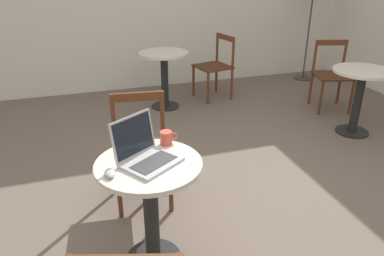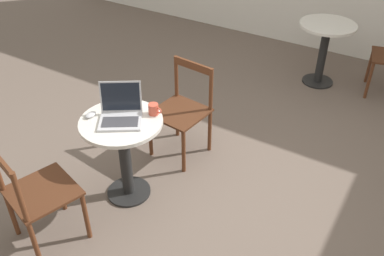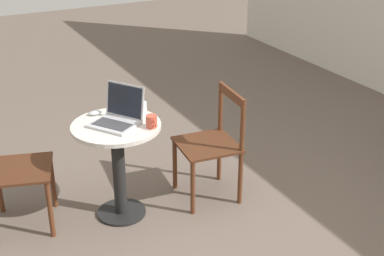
% 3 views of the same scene
% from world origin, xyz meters
% --- Properties ---
extents(ground_plane, '(16.00, 16.00, 0.00)m').
position_xyz_m(ground_plane, '(0.00, 0.00, 0.00)').
color(ground_plane, '#66564C').
extents(cafe_table_near, '(0.64, 0.64, 0.75)m').
position_xyz_m(cafe_table_near, '(-0.79, -0.48, 0.53)').
color(cafe_table_near, black).
rests_on(cafe_table_near, ground_plane).
extents(cafe_table_far, '(0.64, 0.64, 0.75)m').
position_xyz_m(cafe_table_far, '(-0.02, 2.27, 0.53)').
color(cafe_table_far, black).
rests_on(cafe_table_far, ground_plane).
extents(chair_near_front, '(0.56, 0.56, 0.88)m').
position_xyz_m(chair_near_front, '(-1.00, -1.19, 0.45)').
color(chair_near_front, '#562D19').
rests_on(chair_near_front, ground_plane).
extents(chair_near_back, '(0.49, 0.49, 0.88)m').
position_xyz_m(chair_near_back, '(-0.70, 0.27, 0.45)').
color(chair_near_back, '#562D19').
rests_on(chair_near_back, ground_plane).
extents(laptop, '(0.43, 0.42, 0.26)m').
position_xyz_m(laptop, '(-0.80, -0.46, 0.80)').
color(laptop, '#B7B7BC').
rests_on(laptop, cafe_table_near).
extents(mouse, '(0.06, 0.10, 0.03)m').
position_xyz_m(mouse, '(-1.02, -0.55, 0.77)').
color(mouse, '#B7B7BC').
rests_on(mouse, cafe_table_near).
extents(mug, '(0.12, 0.08, 0.09)m').
position_xyz_m(mug, '(-0.62, -0.27, 0.79)').
color(mug, '#C64C38').
rests_on(mug, cafe_table_near).
extents(drinking_glass, '(0.07, 0.07, 0.11)m').
position_xyz_m(drinking_glass, '(-0.84, -0.25, 0.80)').
color(drinking_glass, silver).
rests_on(drinking_glass, cafe_table_near).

